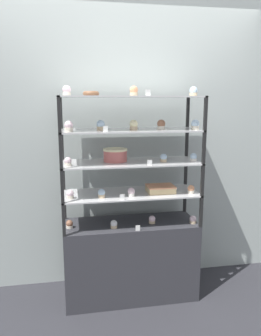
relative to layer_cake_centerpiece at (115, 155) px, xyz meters
The scene contains 34 objects.
ground_plane 1.26m from the layer_cake_centerpiece, 17.58° to the right, with size 20.00×20.00×0.00m, color #2D2D33.
back_wall 0.34m from the layer_cake_centerpiece, 69.08° to the left, with size 8.00×0.05×2.60m.
display_base 0.93m from the layer_cake_centerpiece, 17.58° to the right, with size 1.12×0.42×0.68m.
display_riser_lower 0.36m from the layer_cake_centerpiece, 17.58° to the right, with size 1.12×0.42×0.26m.
display_riser_middle 0.15m from the layer_cake_centerpiece, 17.58° to the right, with size 1.12×0.42×0.26m.
display_riser_upper 0.23m from the layer_cake_centerpiece, 17.58° to the right, with size 1.12×0.42×0.26m.
display_riser_top 0.47m from the layer_cake_centerpiece, 17.58° to the right, with size 1.12×0.42×0.26m.
layer_cake_centerpiece is the anchor object (origin of this frame).
sheet_cake_frosted 0.47m from the layer_cake_centerpiece, 10.29° to the right, with size 0.23×0.18×0.06m.
cupcake_0 0.68m from the layer_cake_centerpiece, 169.71° to the right, with size 0.06×0.06×0.07m.
cupcake_1 0.57m from the layer_cake_centerpiece, 104.13° to the right, with size 0.06×0.06×0.07m.
cupcake_2 0.63m from the layer_cake_centerpiece, 16.28° to the right, with size 0.06×0.06×0.07m.
cupcake_3 0.85m from the layer_cake_centerpiece, 12.94° to the right, with size 0.06×0.06×0.07m.
price_tag_0 0.62m from the layer_cake_centerpiece, 57.19° to the right, with size 0.04×0.00×0.04m.
cupcake_4 0.49m from the layer_cake_centerpiece, 161.18° to the right, with size 0.06×0.06×0.07m.
cupcake_5 0.34m from the layer_cake_centerpiece, 132.38° to the right, with size 0.06×0.06×0.07m.
cupcake_6 0.34m from the layer_cake_centerpiece, 54.21° to the right, with size 0.06×0.06×0.07m.
cupcake_7 0.69m from the layer_cake_centerpiece, 13.85° to the right, with size 0.06×0.06×0.07m.
price_tag_1 0.37m from the layer_cake_centerpiece, 84.76° to the right, with size 0.04×0.00×0.04m.
cupcake_8 0.40m from the layer_cake_centerpiece, 161.76° to the right, with size 0.06×0.06×0.07m.
cupcake_9 0.40m from the layer_cake_centerpiece, 13.73° to the right, with size 0.06×0.06×0.07m.
cupcake_10 0.65m from the layer_cake_centerpiece, ahead, with size 0.06×0.06×0.07m.
price_tag_2 0.33m from the layer_cake_centerpiece, 43.75° to the right, with size 0.04×0.00×0.04m.
cupcake_11 0.46m from the layer_cake_centerpiece, 159.81° to the right, with size 0.07×0.07×0.08m.
cupcake_12 0.29m from the layer_cake_centerpiece, 148.39° to the right, with size 0.07×0.07×0.08m.
cupcake_13 0.30m from the layer_cake_centerpiece, 34.75° to the right, with size 0.07×0.07×0.08m.
cupcake_14 0.45m from the layer_cake_centerpiece, 14.85° to the right, with size 0.07×0.07×0.08m.
cupcake_15 0.69m from the layer_cake_centerpiece, 12.19° to the right, with size 0.07×0.07×0.08m.
price_tag_3 0.34m from the layer_cake_centerpiece, 113.75° to the right, with size 0.04×0.00×0.04m.
cupcake_16 0.64m from the layer_cake_centerpiece, 163.83° to the right, with size 0.06×0.06×0.07m.
cupcake_17 0.54m from the layer_cake_centerpiece, 45.23° to the right, with size 0.06×0.06×0.07m.
cupcake_18 0.81m from the layer_cake_centerpiece, ahead, with size 0.06×0.06×0.07m.
price_tag_4 0.59m from the layer_cake_centerpiece, 46.15° to the right, with size 0.04×0.00×0.04m.
donut_glazed 0.53m from the layer_cake_centerpiece, behind, with size 0.13×0.13×0.04m.
Camera 1 is at (-0.46, -2.60, 1.68)m, focal length 35.00 mm.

